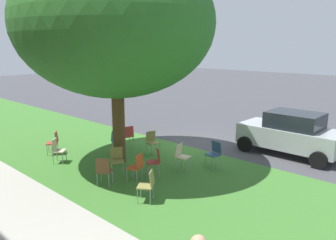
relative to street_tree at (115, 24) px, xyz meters
The scene contains 17 objects.
ground 5.83m from the street_tree, 98.62° to the right, with size 80.00×80.00×0.00m, color #424247.
grass_verge 4.79m from the street_tree, 165.07° to the right, with size 48.00×6.00×0.01m, color #3D752D.
sidewalk_strip 6.41m from the street_tree, 96.76° to the left, with size 48.00×2.80×0.01m, color #ADA89E.
street_tree is the anchor object (origin of this frame).
chair_0 4.36m from the street_tree, 32.62° to the right, with size 0.51×0.52×0.88m.
chair_1 4.73m from the street_tree, 128.05° to the left, with size 0.58×0.58×0.88m.
chair_2 5.40m from the street_tree, 145.00° to the right, with size 0.46×0.46×0.88m.
chair_3 5.07m from the street_tree, 23.68° to the left, with size 0.58×0.58×0.88m.
chair_4 4.82m from the street_tree, 155.67° to the right, with size 0.48×0.48×0.88m.
chair_5 4.65m from the street_tree, 156.43° to the left, with size 0.54×0.53×0.88m.
chair_6 4.61m from the street_tree, behind, with size 0.58×0.58×0.88m.
chair_7 4.49m from the street_tree, 97.20° to the right, with size 0.51×0.50×0.88m.
chair_8 4.62m from the street_tree, 49.99° to the right, with size 0.51×0.51×0.88m.
chair_9 5.40m from the street_tree, 153.61° to the left, with size 0.58×0.58×0.88m.
chair_10 4.39m from the street_tree, 136.37° to the left, with size 0.58×0.57×0.88m.
chair_11 4.78m from the street_tree, 44.30° to the left, with size 0.59×0.59×0.88m.
parked_car 7.55m from the street_tree, 129.37° to the right, with size 3.70×1.92×1.65m.
Camera 1 is at (-8.44, 10.50, 4.06)m, focal length 35.65 mm.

